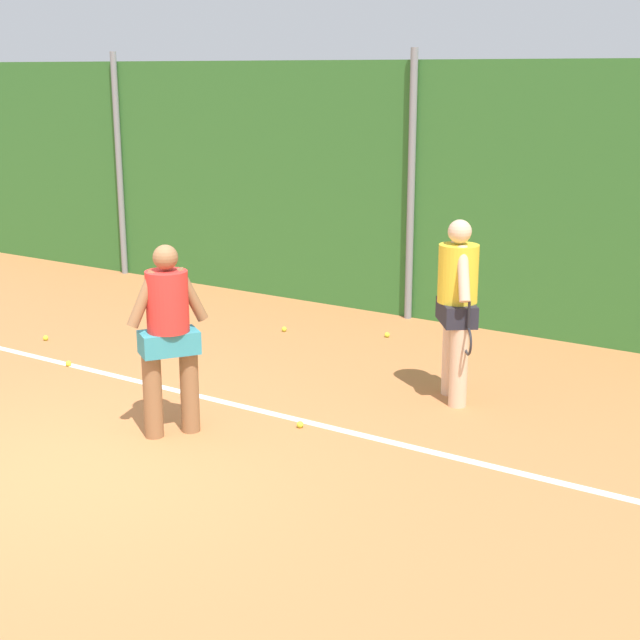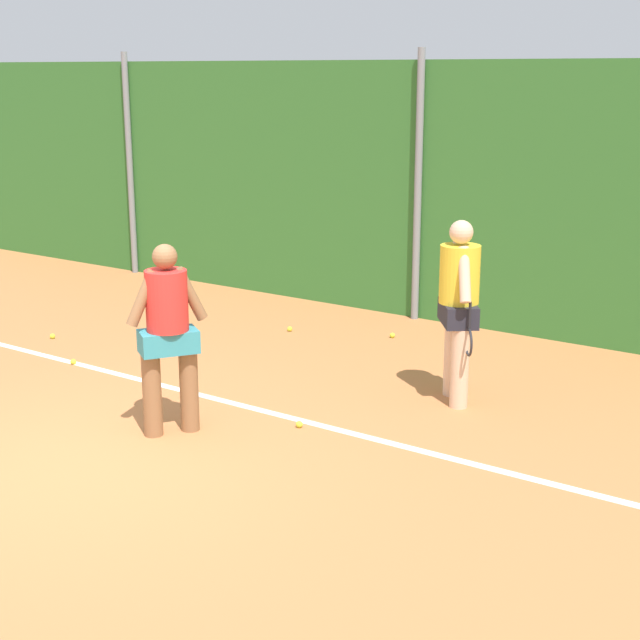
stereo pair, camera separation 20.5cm
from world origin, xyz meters
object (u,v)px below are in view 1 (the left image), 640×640
object	(u,v)px
tennis_ball_6	(46,338)
player_midcourt	(457,301)
tennis_ball_4	(300,424)
player_foreground_near	(169,330)
tennis_ball_1	(284,329)
tennis_ball_3	(68,364)
tennis_ball_5	(387,335)

from	to	relation	value
tennis_ball_6	player_midcourt	bearing A→B (deg)	8.91
tennis_ball_4	tennis_ball_6	world-z (taller)	same
player_foreground_near	tennis_ball_1	xyz separation A→B (m)	(-1.16, 3.46, -0.98)
player_midcourt	tennis_ball_4	distance (m)	2.04
tennis_ball_3	tennis_ball_5	distance (m)	3.95
player_foreground_near	tennis_ball_3	xyz separation A→B (m)	(-2.40, 0.89, -0.98)
player_foreground_near	tennis_ball_4	xyz separation A→B (m)	(0.92, 0.77, -0.98)
player_foreground_near	tennis_ball_5	size ratio (longest dim) A/B	27.30
player_foreground_near	player_midcourt	xyz separation A→B (m)	(1.81, 2.30, 0.04)
tennis_ball_3	player_foreground_near	bearing A→B (deg)	-20.42
tennis_ball_3	tennis_ball_5	bearing A→B (deg)	50.90
player_midcourt	tennis_ball_3	xyz separation A→B (m)	(-4.20, -1.40, -1.02)
player_foreground_near	tennis_ball_3	world-z (taller)	player_foreground_near
player_midcourt	tennis_ball_1	size ratio (longest dim) A/B	28.49
tennis_ball_1	player_foreground_near	bearing A→B (deg)	-71.39
player_midcourt	tennis_ball_6	distance (m)	5.42
player_foreground_near	tennis_ball_6	xyz separation A→B (m)	(-3.45, 1.47, -0.98)
player_midcourt	player_foreground_near	bearing A→B (deg)	-75.80
tennis_ball_3	tennis_ball_6	world-z (taller)	same
player_midcourt	tennis_ball_1	distance (m)	3.35
tennis_ball_1	tennis_ball_4	bearing A→B (deg)	-52.18
tennis_ball_5	tennis_ball_6	size ratio (longest dim) A/B	1.00
tennis_ball_1	tennis_ball_6	distance (m)	3.03
player_foreground_near	tennis_ball_5	bearing A→B (deg)	-147.92
player_foreground_near	tennis_ball_4	bearing A→B (deg)	163.58
tennis_ball_5	tennis_ball_1	bearing A→B (deg)	-158.40
tennis_ball_4	player_midcourt	bearing A→B (deg)	59.72
tennis_ball_3	tennis_ball_6	size ratio (longest dim) A/B	1.00
tennis_ball_3	tennis_ball_5	world-z (taller)	same
tennis_ball_4	tennis_ball_5	world-z (taller)	same
tennis_ball_1	tennis_ball_6	size ratio (longest dim) A/B	1.00
tennis_ball_5	tennis_ball_6	distance (m)	4.33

